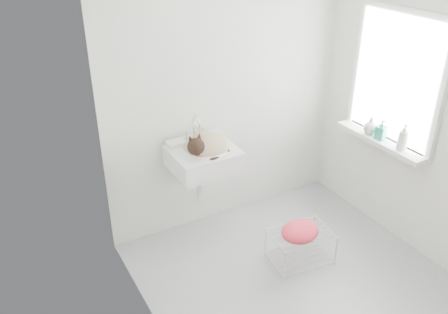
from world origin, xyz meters
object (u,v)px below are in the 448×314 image
cat (206,145)px  wire_rack (300,246)px  sink (204,149)px  bottle_c (369,134)px  bottle_a (401,150)px  bottle_b (380,139)px

cat → wire_rack: bearing=-60.9°
sink → cat: bearing=-50.7°
sink → bottle_c: (1.36, -0.42, 0.00)m
cat → bottle_a: (1.35, -0.75, -0.04)m
bottle_b → bottle_c: size_ratio=1.13×
bottle_a → bottle_c: size_ratio=1.25×
wire_rack → cat: bearing=128.1°
cat → bottle_b: (1.35, -0.52, -0.04)m
bottle_b → cat: bearing=158.8°
cat → bottle_c: 1.41m
sink → bottle_a: size_ratio=2.83×
bottle_a → bottle_b: bottle_a is taller
wire_rack → bottle_c: size_ratio=3.13×
wire_rack → bottle_a: (0.84, -0.11, 0.70)m
bottle_c → sink: bearing=162.7°
bottle_b → wire_rack: bearing=-172.1°
sink → wire_rack: 1.09m
cat → wire_rack: cat is taller
bottle_a → bottle_b: 0.23m
wire_rack → bottle_a: bearing=-7.3°
cat → bottle_a: bearing=-38.1°
wire_rack → bottle_b: size_ratio=2.76×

